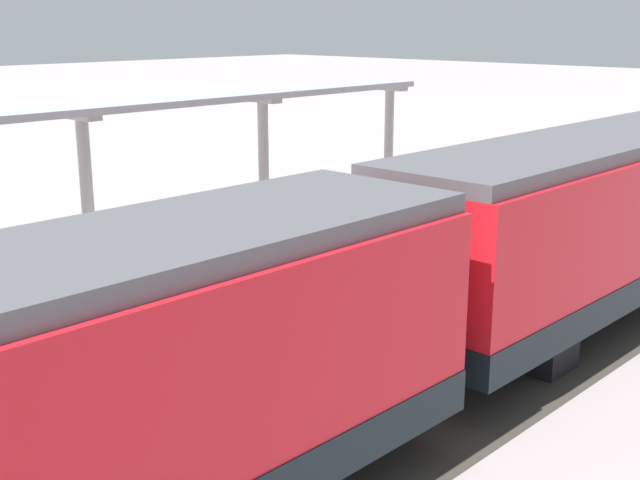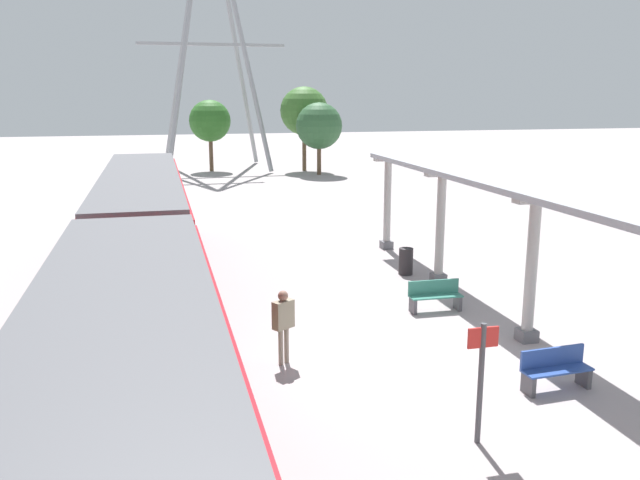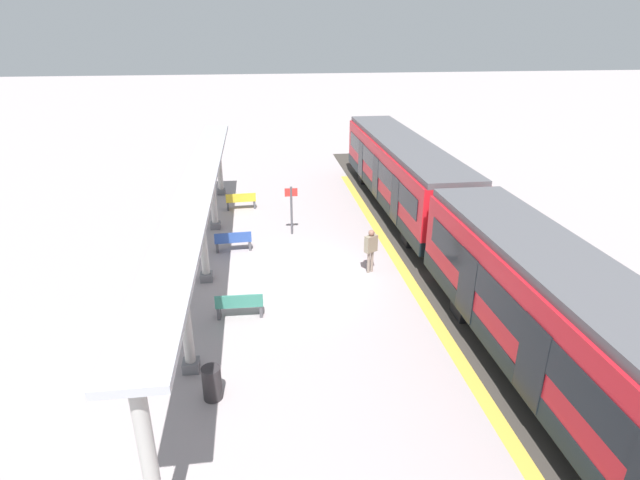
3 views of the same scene
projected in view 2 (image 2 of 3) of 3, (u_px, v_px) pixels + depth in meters
ground_plane at (389, 353)px, 15.41m from camera, size 176.00×176.00×0.00m
tactile_edge_strip at (226, 369)px, 14.51m from camera, size 0.41×26.40×0.01m
trackbed at (142, 378)px, 14.08m from camera, size 3.20×38.40×0.01m
train_far_carriage at (143, 223)px, 21.42m from camera, size 2.65×14.65×3.48m
canopy_pillar_third at (531, 270)px, 15.79m from camera, size 1.10×0.44×3.58m
canopy_pillar_fourth at (440, 228)px, 20.80m from camera, size 1.10×0.44×3.58m
canopy_pillar_fifth at (387, 203)px, 25.49m from camera, size 1.10×0.44×3.58m
canopy_beam at (539, 195)px, 15.30m from camera, size 1.20×21.48×0.16m
bench_near_end at (435, 295)px, 18.36m from camera, size 1.51×0.47×0.86m
bench_mid_platform at (555, 369)px, 13.47m from camera, size 1.52×0.52×0.86m
trash_bin at (406, 261)px, 22.07m from camera, size 0.48×0.48×0.90m
platform_info_sign at (481, 372)px, 11.18m from camera, size 0.56×0.10×2.20m
passenger_waiting_near_edge at (283, 319)px, 14.59m from camera, size 0.54×0.45×1.72m
electricity_pylon at (211, 28)px, 50.88m from camera, size 11.51×8.18×21.56m
tree_left_background at (319, 126)px, 48.75m from camera, size 3.46×3.46×5.38m
tree_right_background at (304, 111)px, 51.14m from camera, size 3.75×3.75×6.56m
tree_centre_background at (210, 121)px, 51.09m from camera, size 3.24×3.24×5.54m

